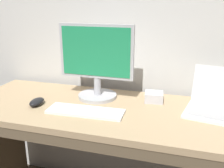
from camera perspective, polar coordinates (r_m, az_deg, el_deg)
The scene contains 6 objects.
desk at distance 1.51m, azimuth 3.20°, elevation -12.65°, with size 1.88×0.62×0.78m.
laptop_white at distance 1.49m, azimuth 22.15°, elevation -4.05°, with size 0.35×0.34×0.22m.
external_monitor at distance 1.53m, azimuth -3.41°, elevation 4.29°, with size 0.44×0.23×0.44m.
wired_keyboard at distance 1.40m, azimuth -5.80°, elevation -5.91°, with size 0.41×0.15×0.02m.
computer_mouse at distance 1.54m, azimuth -16.08°, elevation -3.78°, with size 0.06×0.11×0.04m, color black.
external_drive_box at distance 1.55m, azimuth 9.14°, elevation -2.78°, with size 0.10×0.11×0.05m, color silver.
Camera 1 is at (0.29, -1.27, 1.35)m, focal length 41.93 mm.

